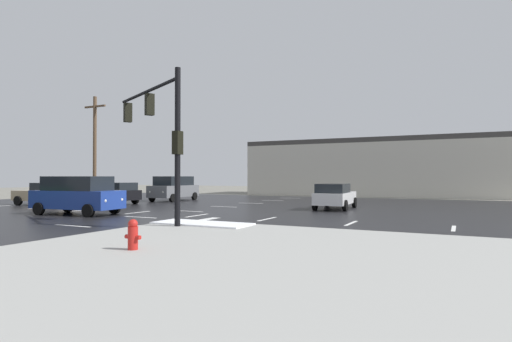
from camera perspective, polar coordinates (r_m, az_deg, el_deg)
ground_plane at (r=23.03m, az=-12.22°, el=-5.82°), size 120.00×120.00×0.00m
road_asphalt at (r=23.03m, az=-12.22°, el=-5.80°), size 44.00×44.00×0.02m
sidewalk_corner at (r=6.65m, az=5.02°, el=-18.03°), size 18.00×18.00×0.14m
snow_strip_curbside at (r=16.85m, az=-7.40°, el=-7.13°), size 4.00×1.60×0.06m
lane_markings at (r=21.20m, az=-12.00°, el=-6.20°), size 36.15×36.15×0.01m
traffic_signal_mast at (r=18.04m, az=-13.13°, el=6.34°), size 5.82×3.21×6.10m
fire_hydrant at (r=11.40m, az=-16.50°, el=-8.32°), size 0.48×0.26×0.79m
strip_building_background at (r=46.73m, az=15.80°, el=0.44°), size 26.63×8.00×5.97m
suv_blue at (r=24.10m, az=-23.26°, el=-2.96°), size 4.98×2.55×2.03m
sedan_tan at (r=32.69m, az=-26.69°, el=-2.75°), size 4.65×2.34×1.58m
sedan_white at (r=26.23m, az=10.74°, el=-3.34°), size 2.23×4.62×1.58m
suv_grey at (r=35.30m, az=-11.18°, el=-2.28°), size 2.39×4.92×2.03m
sedan_black at (r=32.25m, az=-19.01°, el=-2.82°), size 4.67×2.41×1.58m
utility_pole_far at (r=35.99m, az=-21.22°, el=3.15°), size 2.20×0.28×8.49m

